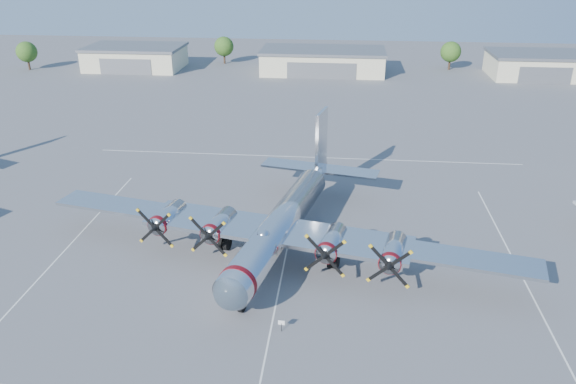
# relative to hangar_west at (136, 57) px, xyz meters

# --- Properties ---
(ground) EXTENTS (260.00, 260.00, 0.00)m
(ground) POSITION_rel_hangar_west_xyz_m (45.00, -81.96, -2.71)
(ground) COLOR #5B5B5E
(ground) RESTS_ON ground
(parking_lines) EXTENTS (60.00, 50.08, 0.01)m
(parking_lines) POSITION_rel_hangar_west_xyz_m (45.00, -83.71, -2.71)
(parking_lines) COLOR silver
(parking_lines) RESTS_ON ground
(hangar_west) EXTENTS (22.60, 14.60, 5.40)m
(hangar_west) POSITION_rel_hangar_west_xyz_m (0.00, 0.00, 0.00)
(hangar_west) COLOR beige
(hangar_west) RESTS_ON ground
(hangar_center) EXTENTS (28.60, 14.60, 5.40)m
(hangar_center) POSITION_rel_hangar_west_xyz_m (45.00, -0.00, -0.00)
(hangar_center) COLOR beige
(hangar_center) RESTS_ON ground
(hangar_east) EXTENTS (20.60, 14.60, 5.40)m
(hangar_east) POSITION_rel_hangar_west_xyz_m (93.00, 0.00, 0.00)
(hangar_east) COLOR beige
(hangar_east) RESTS_ON ground
(tree_far_west) EXTENTS (4.80, 4.80, 6.64)m
(tree_far_west) POSITION_rel_hangar_west_xyz_m (-25.00, -3.96, 1.51)
(tree_far_west) COLOR #382619
(tree_far_west) RESTS_ON ground
(tree_west) EXTENTS (4.80, 4.80, 6.64)m
(tree_west) POSITION_rel_hangar_west_xyz_m (20.00, 8.04, 1.51)
(tree_west) COLOR #382619
(tree_west) RESTS_ON ground
(tree_east) EXTENTS (4.80, 4.80, 6.64)m
(tree_east) POSITION_rel_hangar_west_xyz_m (75.00, 6.04, 1.51)
(tree_east) COLOR #382619
(tree_east) RESTS_ON ground
(main_bomber_b29) EXTENTS (53.06, 41.68, 10.45)m
(main_bomber_b29) POSITION_rel_hangar_west_xyz_m (44.71, -83.09, -2.71)
(main_bomber_b29) COLOR silver
(main_bomber_b29) RESTS_ON ground
(info_placard) EXTENTS (0.53, 0.08, 1.01)m
(info_placard) POSITION_rel_hangar_west_xyz_m (45.86, -96.19, -2.00)
(info_placard) COLOR black
(info_placard) RESTS_ON ground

